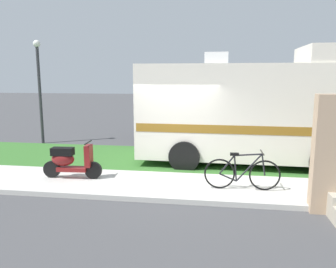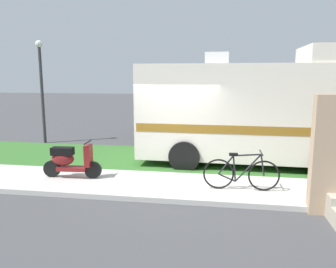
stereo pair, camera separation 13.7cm
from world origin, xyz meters
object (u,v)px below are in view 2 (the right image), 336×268
(motorhome_rv, at_px, (252,110))
(pickup_truck_near, at_px, (205,116))
(street_lamp_post, at_px, (41,81))
(scooter, at_px, (70,160))
(bicycle, at_px, (241,173))

(motorhome_rv, xyz_separation_m, pickup_truck_near, (-1.64, 4.18, -0.72))
(motorhome_rv, xyz_separation_m, street_lamp_post, (-8.08, 2.13, 0.80))
(scooter, bearing_deg, bicycle, -3.43)
(pickup_truck_near, relative_size, street_lamp_post, 1.38)
(scooter, distance_m, bicycle, 4.35)
(motorhome_rv, bearing_deg, street_lamp_post, 165.26)
(scooter, height_order, bicycle, scooter)
(bicycle, bearing_deg, pickup_truck_near, 99.89)
(street_lamp_post, bearing_deg, pickup_truck_near, 17.68)
(bicycle, relative_size, pickup_truck_near, 0.31)
(bicycle, bearing_deg, scooter, 176.57)
(motorhome_rv, xyz_separation_m, scooter, (-4.76, -2.56, -1.13))
(pickup_truck_near, bearing_deg, street_lamp_post, -162.32)
(motorhome_rv, bearing_deg, pickup_truck_near, 111.42)
(bicycle, height_order, pickup_truck_near, pickup_truck_near)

